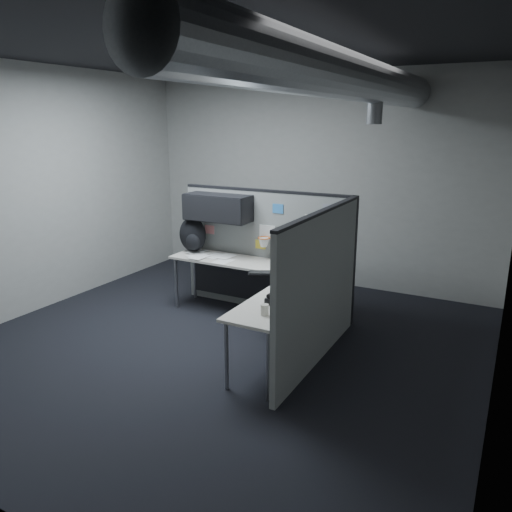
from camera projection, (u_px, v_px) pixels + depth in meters
The scene contains 12 objects.
room at pixel (265, 162), 4.90m from camera, with size 5.62×5.62×3.22m.
partition_back at pixel (252, 237), 6.60m from camera, with size 2.44×0.42×1.63m.
partition_right at pixel (320, 287), 5.17m from camera, with size 0.07×2.23×1.63m.
desk at pixel (260, 280), 6.07m from camera, with size 2.31×2.11×0.73m.
monitor at pixel (315, 250), 5.91m from camera, with size 0.64×0.64×0.53m.
keyboard at pixel (268, 274), 5.85m from camera, with size 0.49×0.36×0.04m.
mouse at pixel (292, 284), 5.48m from camera, with size 0.25×0.27×0.05m.
phone at pixel (278, 299), 4.96m from camera, with size 0.21×0.23×0.11m.
bottles at pixel (281, 310), 4.68m from camera, with size 0.14×0.19×0.09m.
cup at pixel (265, 310), 4.64m from camera, with size 0.08×0.08×0.10m, color #BBB5A5.
papers at pixel (209, 256), 6.66m from camera, with size 0.76×0.49×0.02m.
backpack at pixel (193, 235), 6.84m from camera, with size 0.46×0.41×0.48m.
Camera 1 is at (2.82, -4.42, 2.48)m, focal length 35.00 mm.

